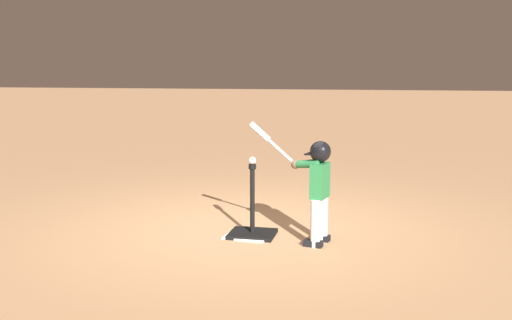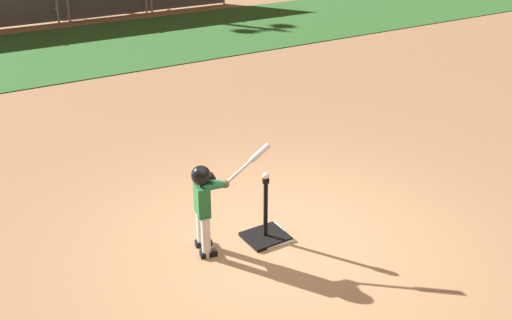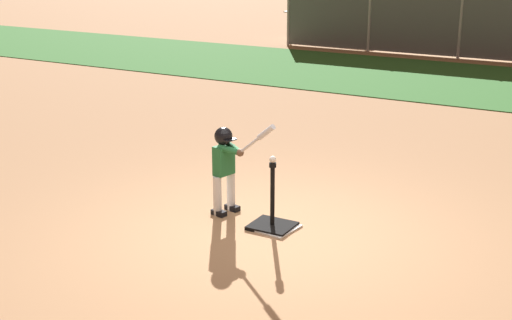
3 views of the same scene
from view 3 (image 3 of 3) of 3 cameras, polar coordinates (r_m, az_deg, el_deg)
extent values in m
plane|color=#AD7F56|center=(7.58, 1.21, -6.24)|extent=(90.00, 90.00, 0.00)
cube|color=#33702D|center=(16.28, 17.32, 5.86)|extent=(56.00, 4.91, 0.02)
cylinder|color=#9E9EA3|center=(21.27, 2.61, 11.53)|extent=(0.08, 0.08, 1.76)
cylinder|color=#9E9EA3|center=(20.28, 9.05, 11.05)|extent=(0.08, 0.08, 1.76)
cylinder|color=#9E9EA3|center=(19.55, 16.04, 10.38)|extent=(0.08, 0.08, 1.76)
cube|color=#565B60|center=(19.30, 19.69, 9.96)|extent=(12.52, 0.02, 1.69)
cube|color=white|center=(7.81, 1.52, -5.42)|extent=(0.48, 0.48, 0.02)
cube|color=black|center=(7.82, 1.31, -5.30)|extent=(0.46, 0.42, 0.04)
cylinder|color=black|center=(7.69, 1.32, -2.91)|extent=(0.05, 0.05, 0.66)
cylinder|color=black|center=(7.58, 1.34, -0.40)|extent=(0.08, 0.08, 0.05)
cylinder|color=silver|center=(8.25, -2.02, -2.50)|extent=(0.12, 0.12, 0.46)
cube|color=black|center=(8.31, -1.91, -3.83)|extent=(0.20, 0.13, 0.06)
cylinder|color=silver|center=(8.11, -3.11, -2.89)|extent=(0.12, 0.12, 0.46)
cube|color=black|center=(8.17, -2.99, -4.24)|extent=(0.20, 0.13, 0.06)
cube|color=#236B38|center=(8.05, -2.60, -0.01)|extent=(0.18, 0.26, 0.34)
sphere|color=brown|center=(7.98, -2.62, 1.84)|extent=(0.18, 0.18, 0.18)
sphere|color=black|center=(7.97, -2.63, 1.92)|extent=(0.21, 0.21, 0.21)
cube|color=black|center=(7.92, -2.18, 1.63)|extent=(0.14, 0.17, 0.01)
cylinder|color=#236B38|center=(7.95, -1.76, 0.94)|extent=(0.27, 0.20, 0.10)
cylinder|color=#236B38|center=(7.89, -2.15, 0.82)|extent=(0.28, 0.09, 0.10)
sphere|color=brown|center=(7.84, -1.29, 0.59)|extent=(0.09, 0.09, 0.09)
cylinder|color=silver|center=(7.64, -0.02, 1.58)|extent=(0.48, 0.14, 0.39)
cylinder|color=silver|center=(7.51, 0.82, 2.24)|extent=(0.24, 0.11, 0.20)
cylinder|color=black|center=(7.85, -1.37, 0.53)|extent=(0.05, 0.06, 0.05)
sphere|color=white|center=(7.56, 1.35, 0.05)|extent=(0.07, 0.07, 0.07)
cube|color=#ADAFB7|center=(23.13, 6.95, 10.40)|extent=(2.66, 0.38, 0.04)
cube|color=#ADAFB7|center=(23.40, 7.22, 9.87)|extent=(2.67, 0.44, 0.04)
cube|color=#ADAFB7|center=(22.50, 6.21, 10.97)|extent=(2.66, 0.38, 0.04)
cube|color=#ADAFB7|center=(22.76, 6.50, 10.41)|extent=(2.67, 0.44, 0.04)
cube|color=#ADAFB7|center=(21.87, 5.42, 11.56)|extent=(2.66, 0.38, 0.04)
cube|color=#ADAFB7|center=(22.13, 5.73, 10.98)|extent=(2.67, 0.44, 0.04)
cylinder|color=#ADAFB7|center=(22.89, 10.03, 9.87)|extent=(0.06, 0.06, 0.30)
cylinder|color=#ADAFB7|center=(21.39, 8.34, 10.20)|extent=(0.06, 0.06, 0.87)
cylinder|color=#ADAFB7|center=(22.10, 9.25, 10.78)|extent=(0.14, 1.63, 0.61)
cylinder|color=#ADAFB7|center=(23.94, 4.56, 10.39)|extent=(0.06, 0.06, 0.30)
cylinder|color=#ADAFB7|center=(22.50, 2.59, 10.71)|extent=(0.06, 0.06, 0.87)
cylinder|color=#ADAFB7|center=(23.18, 3.62, 11.27)|extent=(0.14, 1.63, 0.61)
camera|label=1|loc=(13.13, 8.49, 11.32)|focal=42.00mm
camera|label=2|loc=(6.68, -49.55, 16.89)|focal=42.00mm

